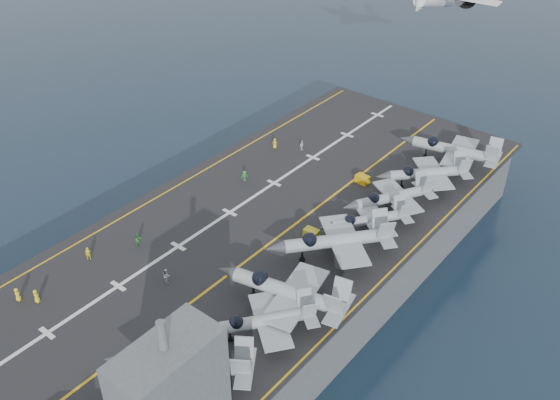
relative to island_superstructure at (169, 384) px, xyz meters
The scene contains 28 objects.
ground 38.02m from the island_superstructure, 116.57° to the left, with size 500.00×500.00×0.00m, color #142135.
hull 35.94m from the island_superstructure, 116.57° to the left, with size 36.00×90.00×10.00m, color #56595E.
flight_deck 34.41m from the island_superstructure, 116.57° to the left, with size 38.00×92.00×0.40m, color black.
foul_line 33.17m from the island_superstructure, 111.80° to the left, with size 0.35×90.00×0.02m, color gold.
landing_centerline 37.38m from the island_superstructure, 124.99° to the left, with size 0.50×90.00×0.02m, color silver.
deck_edge_port 44.50m from the island_superstructure, 136.85° to the left, with size 0.25×90.00×0.02m, color gold.
deck_edge_stbd 31.12m from the island_superstructure, 83.35° to the left, with size 0.25×90.00×0.02m, color gold.
island_superstructure is the anchor object (origin of this frame).
fighter_jet_1 8.13m from the island_superstructure, 124.77° to the left, with size 18.46×17.13×5.33m, color #9CA5AC, non-canonical shape.
fighter_jet_2 15.98m from the island_superstructure, 97.51° to the left, with size 15.36×16.21×4.69m, color #9198A2, non-canonical shape.
fighter_jet_3 20.60m from the island_superstructure, 96.83° to the left, with size 18.57×14.39×5.75m, color #9FA7B2, non-canonical shape.
fighter_jet_4 31.90m from the island_superstructure, 96.39° to the left, with size 18.88×19.59×5.69m, color #9CA5AC, non-canonical shape.
fighter_jet_5 38.99m from the island_superstructure, 94.61° to the left, with size 14.44×15.45×4.47m, color #8C969C, non-canonical shape.
fighter_jet_6 45.44m from the island_superstructure, 94.27° to the left, with size 14.98×16.63×4.81m, color #9CA3AD, non-canonical shape.
fighter_jet_7 54.21m from the island_superstructure, 92.68° to the left, with size 16.67×16.90×4.95m, color gray, non-canonical shape.
fighter_jet_8 62.48m from the island_superstructure, 92.11° to the left, with size 17.80×13.66×5.55m, color #9DA3AD, non-canonical shape.
tow_cart_a 15.04m from the island_superstructure, 139.25° to the left, with size 2.43×2.05×1.24m, color gold, non-canonical shape.
tow_cart_b 34.51m from the island_superstructure, 104.61° to the left, with size 2.09×1.43×1.21m, color gold, non-canonical shape.
tow_cart_c 50.20m from the island_superstructure, 102.30° to the left, with size 2.21×1.58×1.24m, color #CE990D, non-canonical shape.
crew_0 28.97m from the island_superstructure, behind, with size 1.14×0.80×1.83m, color yellow.
crew_1 30.78m from the island_superstructure, 158.60° to the left, with size 1.29×1.31×1.84m, color gold.
crew_2 31.09m from the island_superstructure, 146.18° to the left, with size 0.84×1.17×1.84m, color #2A8930.
crew_3 45.76m from the island_superstructure, 123.52° to the left, with size 1.08×1.22×1.71m, color green.
crew_4 56.63m from the island_superstructure, 115.24° to the left, with size 0.75×1.06×1.68m, color silver.
crew_5 56.38m from the island_superstructure, 119.85° to the left, with size 1.26×1.12×1.76m, color yellow.
crew_7 23.15m from the island_superstructure, 139.86° to the left, with size 1.38×1.15×1.96m, color silver.
transport_plane 93.09m from the island_superstructure, 103.82° to the left, with size 25.78×18.54×5.82m, color silver, non-canonical shape.
crew_8 27.10m from the island_superstructure, behind, with size 1.14×0.80×1.83m, color yellow.
Camera 1 is at (45.15, -51.95, 61.69)m, focal length 40.00 mm.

